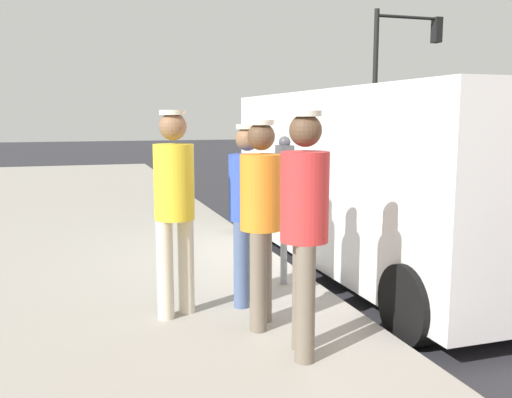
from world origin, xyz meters
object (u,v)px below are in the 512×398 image
Objects in this scene: pedestrian_in_yellow at (174,199)px; parked_van at (384,176)px; pedestrian_in_orange at (261,210)px; pedestrian_in_red at (304,218)px; parking_meter_near at (284,185)px; traffic_light_corner at (399,65)px; pedestrian_in_blue at (248,203)px.

pedestrian_in_yellow is 0.34× the size of parked_van.
parked_van reaches higher than pedestrian_in_orange.
pedestrian_in_red reaches higher than pedestrian_in_orange.
parking_meter_near is at bearing -105.80° from pedestrian_in_red.
parked_van is (-2.09, -1.68, 0.04)m from pedestrian_in_orange.
parking_meter_near is at bearing -119.31° from pedestrian_in_orange.
traffic_light_corner reaches higher than pedestrian_in_red.
parking_meter_near is 13.79m from traffic_light_corner.
traffic_light_corner is at bearing -126.57° from pedestrian_in_blue.
pedestrian_in_red reaches higher than pedestrian_in_blue.
traffic_light_corner is (-9.19, -11.58, 2.35)m from pedestrian_in_yellow.
parked_van is at bearing -155.75° from pedestrian_in_yellow.
parked_van is at bearing -141.21° from pedestrian_in_orange.
traffic_light_corner is (-8.57, -12.04, 2.40)m from pedestrian_in_orange.
pedestrian_in_yellow reaches higher than pedestrian_in_red.
traffic_light_corner is at bearing -125.98° from parking_meter_near.
traffic_light_corner is at bearing -123.70° from pedestrian_in_red.
parked_van is at bearing -151.34° from pedestrian_in_blue.
pedestrian_in_orange is at bearing -80.36° from pedestrian_in_red.
pedestrian_in_red is at bearing 92.52° from pedestrian_in_blue.
pedestrian_in_blue is 0.32× the size of traffic_light_corner.
pedestrian_in_orange reaches higher than parking_meter_near.
pedestrian_in_orange is at bearing 60.69° from parking_meter_near.
pedestrian_in_red is 3.05m from parked_van.
pedestrian_in_orange is at bearing 143.79° from pedestrian_in_yellow.
parking_meter_near is 1.76m from pedestrian_in_red.
traffic_light_corner is at bearing -125.44° from pedestrian_in_orange.
traffic_light_corner reaches higher than pedestrian_in_yellow.
pedestrian_in_blue reaches higher than parking_meter_near.
pedestrian_in_blue is 0.69m from pedestrian_in_yellow.
parking_meter_near is 0.92× the size of pedestrian_in_blue.
pedestrian_in_orange is (-0.62, 0.46, -0.05)m from pedestrian_in_yellow.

